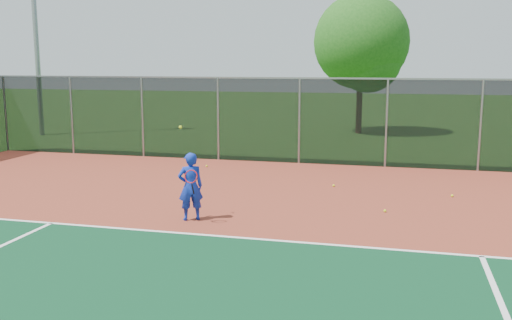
{
  "coord_description": "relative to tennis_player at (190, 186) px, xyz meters",
  "views": [
    {
      "loc": [
        0.43,
        -7.76,
        3.56
      ],
      "look_at": [
        -2.8,
        5.0,
        1.3
      ],
      "focal_mm": 40.0,
      "sensor_mm": 36.0,
      "label": 1
    }
  ],
  "objects": [
    {
      "name": "court_apron",
      "position": [
        4.09,
        -2.06,
        -0.79
      ],
      "size": [
        30.0,
        20.0,
        0.02
      ],
      "primitive_type": "cube",
      "color": "brown",
      "rests_on": "ground"
    },
    {
      "name": "tree_back_left",
      "position": [
        2.6,
        17.31,
        3.55
      ],
      "size": [
        4.72,
        4.72,
        6.94
      ],
      "color": "#341F13",
      "rests_on": "ground"
    },
    {
      "name": "ground",
      "position": [
        4.09,
        -4.06,
        -0.8
      ],
      "size": [
        120.0,
        120.0,
        0.0
      ],
      "primitive_type": "plane",
      "color": "#275919",
      "rests_on": "ground"
    },
    {
      "name": "practice_ball_6",
      "position": [
        4.27,
        1.76,
        -0.74
      ],
      "size": [
        0.07,
        0.07,
        0.07
      ],
      "primitive_type": "sphere",
      "color": "#D9F01C",
      "rests_on": "court_apron"
    },
    {
      "name": "fence_back",
      "position": [
        4.09,
        7.94,
        0.76
      ],
      "size": [
        30.0,
        0.06,
        3.03
      ],
      "color": "black",
      "rests_on": "court_apron"
    },
    {
      "name": "practice_ball_0",
      "position": [
        2.75,
        4.3,
        -0.74
      ],
      "size": [
        0.07,
        0.07,
        0.07
      ],
      "primitive_type": "sphere",
      "color": "#D9F01C",
      "rests_on": "court_apron"
    },
    {
      "name": "practice_ball_1",
      "position": [
        -1.84,
        6.39,
        -0.74
      ],
      "size": [
        0.07,
        0.07,
        0.07
      ],
      "primitive_type": "sphere",
      "color": "#D9F01C",
      "rests_on": "court_apron"
    },
    {
      "name": "practice_ball_5",
      "position": [
        5.96,
        3.8,
        -0.74
      ],
      "size": [
        0.07,
        0.07,
        0.07
      ],
      "primitive_type": "sphere",
      "color": "#D9F01C",
      "rests_on": "court_apron"
    },
    {
      "name": "tennis_player",
      "position": [
        0.0,
        0.0,
        0.0
      ],
      "size": [
        0.68,
        0.72,
        2.14
      ],
      "color": "#122DAB",
      "rests_on": "court_apron"
    }
  ]
}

